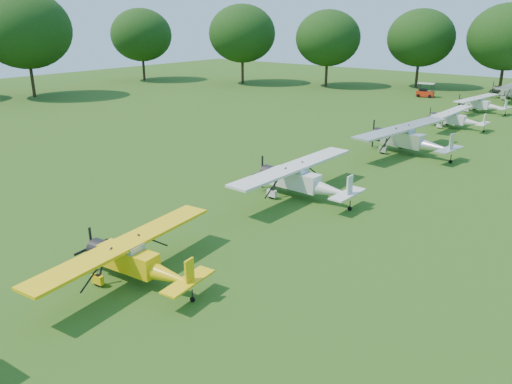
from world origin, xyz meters
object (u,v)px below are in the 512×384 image
Objects in this scene: aircraft_3 at (302,179)px; aircraft_5 at (456,118)px; golf_cart at (425,92)px; aircraft_4 at (409,138)px; aircraft_2 at (136,259)px; aircraft_6 at (481,103)px.

aircraft_5 is at bearing 89.64° from aircraft_3.
golf_cart is at bearing 120.48° from aircraft_5.
golf_cart is at bearing 102.87° from aircraft_3.
aircraft_5 is 3.79× the size of golf_cart.
aircraft_4 is 33.54m from golf_cart.
aircraft_3 is 27.40m from aircraft_5.
aircraft_5 is (-0.30, 12.90, -0.32)m from aircraft_4.
aircraft_5 is at bearing 82.92° from aircraft_2.
aircraft_3 is at bearing -85.91° from aircraft_4.
aircraft_2 reaches higher than aircraft_6.
golf_cart is (-10.63, 31.80, -0.75)m from aircraft_4.
aircraft_3 reaches higher than aircraft_6.
aircraft_4 is 12.91m from aircraft_5.
golf_cart reaches higher than aircraft_5.
aircraft_2 is 0.80× the size of aircraft_4.
aircraft_2 reaches higher than aircraft_5.
aircraft_4 is 4.92× the size of golf_cart.
aircraft_4 is at bearing 87.10° from aircraft_3.
aircraft_3 reaches higher than golf_cart.
aircraft_5 is 21.54m from golf_cart.
aircraft_2 is 13.36m from aircraft_3.
aircraft_5 is 11.16m from aircraft_6.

